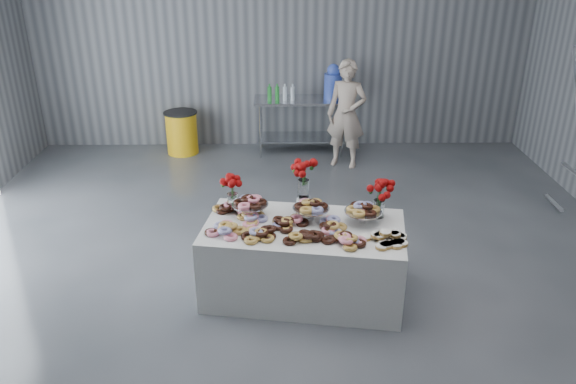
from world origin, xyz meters
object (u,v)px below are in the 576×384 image
(person, at_px, (346,114))
(trash_barrel, at_px, (182,132))
(display_table, at_px, (304,260))
(prep_table, at_px, (301,116))
(water_jug, at_px, (333,83))

(person, xyz_separation_m, trash_barrel, (-2.60, 0.59, -0.47))
(display_table, relative_size, person, 1.16)
(display_table, height_order, prep_table, prep_table)
(display_table, distance_m, person, 3.55)
(prep_table, bearing_deg, display_table, -91.80)
(display_table, relative_size, water_jug, 3.43)
(display_table, distance_m, prep_table, 4.03)
(display_table, bearing_deg, prep_table, 88.20)
(display_table, xyz_separation_m, water_jug, (0.63, 4.02, 0.77))
(water_jug, relative_size, person, 0.34)
(prep_table, bearing_deg, water_jug, -0.00)
(water_jug, bearing_deg, trash_barrel, 180.00)
(prep_table, distance_m, trash_barrel, 1.96)
(prep_table, xyz_separation_m, person, (0.66, -0.59, 0.20))
(person, relative_size, trash_barrel, 2.36)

